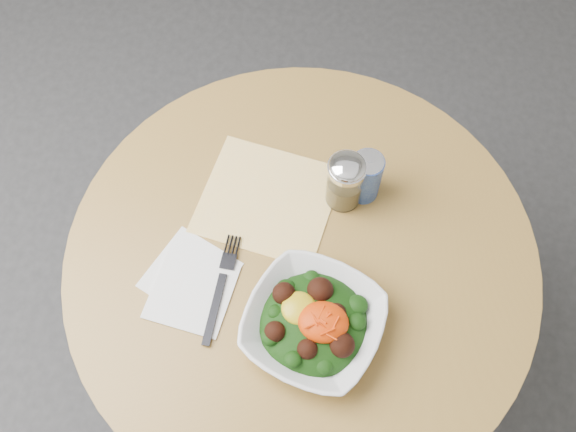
# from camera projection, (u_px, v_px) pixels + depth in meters

# --- Properties ---
(ground) EXTENTS (6.00, 6.00, 0.00)m
(ground) POSITION_uv_depth(u_px,v_px,m) (297.00, 355.00, 1.88)
(ground) COLOR #2C2C2E
(ground) RESTS_ON ground
(table) EXTENTS (0.90, 0.90, 0.75)m
(table) POSITION_uv_depth(u_px,v_px,m) (300.00, 291.00, 1.39)
(table) COLOR black
(table) RESTS_ON ground
(cloth_napkin) EXTENTS (0.30, 0.28, 0.00)m
(cloth_napkin) POSITION_uv_depth(u_px,v_px,m) (267.00, 199.00, 1.26)
(cloth_napkin) COLOR orange
(cloth_napkin) RESTS_ON table
(paper_napkins) EXTENTS (0.19, 0.22, 0.00)m
(paper_napkins) POSITION_uv_depth(u_px,v_px,m) (191.00, 283.00, 1.19)
(paper_napkins) COLOR white
(paper_napkins) RESTS_ON table
(salad_bowl) EXTENTS (0.30, 0.30, 0.09)m
(salad_bowl) POSITION_uv_depth(u_px,v_px,m) (313.00, 323.00, 1.12)
(salad_bowl) COLOR silver
(salad_bowl) RESTS_ON table
(fork) EXTENTS (0.04, 0.22, 0.00)m
(fork) POSITION_uv_depth(u_px,v_px,m) (221.00, 285.00, 1.18)
(fork) COLOR black
(fork) RESTS_ON table
(spice_shaker) EXTENTS (0.07, 0.07, 0.13)m
(spice_shaker) POSITION_uv_depth(u_px,v_px,m) (345.00, 181.00, 1.21)
(spice_shaker) COLOR silver
(spice_shaker) RESTS_ON table
(beverage_can) EXTENTS (0.06, 0.06, 0.12)m
(beverage_can) POSITION_uv_depth(u_px,v_px,m) (366.00, 177.00, 1.22)
(beverage_can) COLOR navy
(beverage_can) RESTS_ON table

